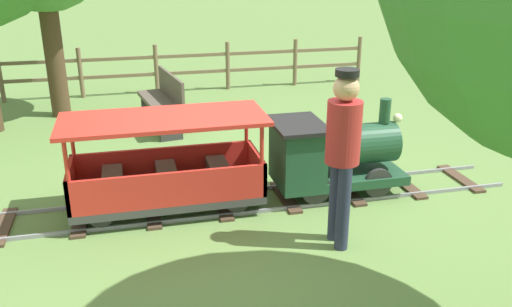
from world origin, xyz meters
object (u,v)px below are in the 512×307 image
(passenger_car, at_px, (167,173))
(park_bench, at_px, (163,101))
(conductor_person, at_px, (343,146))
(locomotive, at_px, (330,153))

(passenger_car, relative_size, park_bench, 1.48)
(conductor_person, bearing_deg, passenger_car, -125.31)
(passenger_car, distance_m, conductor_person, 1.85)
(locomotive, distance_m, park_bench, 3.19)
(locomotive, bearing_deg, conductor_person, -16.52)
(conductor_person, xyz_separation_m, park_bench, (-3.80, -1.26, -0.54))
(locomotive, relative_size, park_bench, 1.07)
(conductor_person, distance_m, park_bench, 4.04)
(conductor_person, bearing_deg, park_bench, -161.64)
(passenger_car, relative_size, conductor_person, 1.23)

